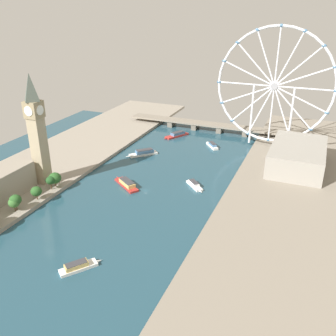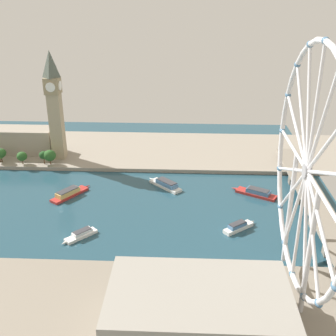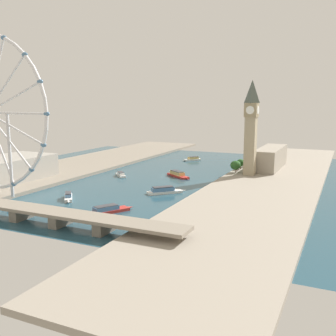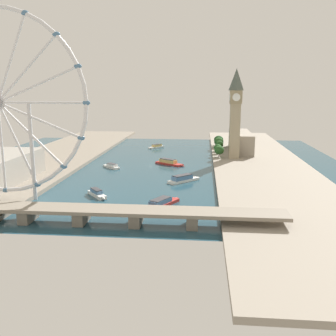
{
  "view_description": "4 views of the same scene",
  "coord_description": "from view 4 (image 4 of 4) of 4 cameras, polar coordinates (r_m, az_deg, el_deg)",
  "views": [
    {
      "loc": [
        122.17,
        -244.86,
        141.32
      ],
      "look_at": [
        7.21,
        30.72,
        9.04
      ],
      "focal_mm": 39.91,
      "sensor_mm": 36.0,
      "label": 1
    },
    {
      "loc": [
        255.6,
        85.8,
        144.9
      ],
      "look_at": [
        -22.55,
        72.84,
        21.86
      ],
      "focal_mm": 46.1,
      "sensor_mm": 36.0,
      "label": 2
    },
    {
      "loc": [
        -169.29,
        350.79,
        74.45
      ],
      "look_at": [
        -19.79,
        27.51,
        12.97
      ],
      "focal_mm": 41.93,
      "sensor_mm": 36.0,
      "label": 3
    },
    {
      "loc": [
        -51.54,
        370.15,
        73.95
      ],
      "look_at": [
        -22.34,
        54.42,
        7.64
      ],
      "focal_mm": 40.71,
      "sensor_mm": 36.0,
      "label": 4
    }
  ],
  "objects": [
    {
      "name": "ground_plane",
      "position": [
        380.96,
        -2.59,
        0.61
      ],
      "size": [
        384.4,
        384.4,
        0.0
      ],
      "primitive_type": "plane",
      "color": "#234756"
    },
    {
      "name": "riverbank_left",
      "position": [
        381.25,
        13.58,
        0.52
      ],
      "size": [
        90.0,
        520.0,
        3.0
      ],
      "primitive_type": "cube",
      "color": "gray",
      "rests_on": "ground_plane"
    },
    {
      "name": "riverbank_right",
      "position": [
        409.21,
        -17.64,
        1.05
      ],
      "size": [
        90.0,
        520.0,
        3.0
      ],
      "primitive_type": "cube",
      "color": "gray",
      "rests_on": "ground_plane"
    },
    {
      "name": "clock_tower",
      "position": [
        395.36,
        10.04,
        8.17
      ],
      "size": [
        12.72,
        12.72,
        90.61
      ],
      "color": "tan",
      "rests_on": "riverbank_left"
    },
    {
      "name": "parliament_block",
      "position": [
        448.21,
        10.81,
        3.91
      ],
      "size": [
        22.0,
        81.45,
        21.9
      ],
      "primitive_type": "cube",
      "color": "gray",
      "rests_on": "riverbank_left"
    },
    {
      "name": "tree_row_embankment",
      "position": [
        450.28,
        7.61,
        3.64
      ],
      "size": [
        13.11,
        97.73,
        13.77
      ],
      "color": "#513823",
      "rests_on": "riverbank_left"
    },
    {
      "name": "river_bridge",
      "position": [
        215.27,
        -8.9,
        -6.54
      ],
      "size": [
        196.4,
        17.02,
        8.92
      ],
      "color": "gray",
      "rests_on": "ground_plane"
    },
    {
      "name": "tour_boat_0",
      "position": [
        483.49,
        -1.76,
        3.25
      ],
      "size": [
        18.74,
        22.99,
        4.89
      ],
      "rotation": [
        0.0,
        0.0,
        0.93
      ],
      "color": "white",
      "rests_on": "ground_plane"
    },
    {
      "name": "tour_boat_1",
      "position": [
        365.57,
        -8.48,
        0.29
      ],
      "size": [
        19.97,
        19.69,
        4.38
      ],
      "rotation": [
        0.0,
        0.0,
        5.51
      ],
      "color": "white",
      "rests_on": "ground_plane"
    },
    {
      "name": "tour_boat_2",
      "position": [
        308.48,
        2.3,
        -1.62
      ],
      "size": [
        26.89,
        27.29,
        5.71
      ],
      "rotation": [
        0.0,
        0.0,
        3.94
      ],
      "color": "white",
      "rests_on": "ground_plane"
    },
    {
      "name": "tour_boat_3",
      "position": [
        270.9,
        -10.56,
        -3.78
      ],
      "size": [
        18.72,
        22.2,
        5.16
      ],
      "rotation": [
        0.0,
        0.0,
        2.24
      ],
      "color": "white",
      "rests_on": "ground_plane"
    },
    {
      "name": "tour_boat_4",
      "position": [
        377.2,
        0.13,
        0.87
      ],
      "size": [
        31.66,
        24.06,
        5.67
      ],
      "rotation": [
        0.0,
        0.0,
        2.53
      ],
      "color": "#B22D28",
      "rests_on": "ground_plane"
    },
    {
      "name": "tour_boat_5",
      "position": [
        245.27,
        -0.96,
        -5.22
      ],
      "size": [
        21.36,
        32.63,
        5.25
      ],
      "rotation": [
        0.0,
        0.0,
        4.2
      ],
      "color": "#B22D28",
      "rests_on": "ground_plane"
    }
  ]
}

